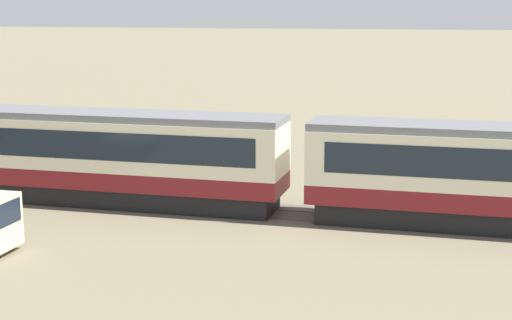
{
  "coord_description": "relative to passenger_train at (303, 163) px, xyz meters",
  "views": [
    {
      "loc": [
        -6.25,
        -32.49,
        8.79
      ],
      "look_at": [
        -15.0,
        0.78,
        2.09
      ],
      "focal_mm": 55.0,
      "sensor_mm": 36.0,
      "label": 1
    }
  ],
  "objects": [
    {
      "name": "passenger_train",
      "position": [
        0.0,
        0.0,
        0.0
      ],
      "size": [
        85.81,
        3.03,
        4.21
      ],
      "color": "maroon",
      "rests_on": "ground_plane"
    },
    {
      "name": "railway_track",
      "position": [
        6.49,
        -0.0,
        -2.33
      ],
      "size": [
        133.45,
        3.6,
        0.04
      ],
      "color": "#665B51",
      "rests_on": "ground_plane"
    }
  ]
}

